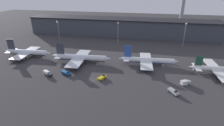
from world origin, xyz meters
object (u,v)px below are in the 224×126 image
Objects in this scene: airplane_2 at (148,60)px; airplane_3 at (218,69)px; airplane_0 at (27,52)px; control_tower at (183,8)px; airplane_1 at (81,58)px; service_vehicle_2 at (47,73)px; service_vehicle_1 at (102,77)px; service_vehicle_4 at (66,73)px; service_vehicle_3 at (173,91)px; service_vehicle_5 at (185,83)px.

airplane_3 is at bearing -9.73° from airplane_2.
control_tower reaches higher than airplane_0.
airplane_1 is at bearing -125.32° from control_tower.
airplane_1 is at bearing 89.28° from service_vehicle_2.
control_tower reaches higher than airplane_1.
service_vehicle_1 is at bearing -137.88° from airplane_2.
control_tower reaches higher than service_vehicle_4.
airplane_2 is 0.87× the size of control_tower.
control_tower is at bearing 50.52° from airplane_1.
service_vehicle_1 is 0.94× the size of service_vehicle_3.
service_vehicle_3 is at bearing -72.74° from service_vehicle_1.
service_vehicle_1 is at bearing -114.09° from control_tower.
airplane_1 reaches higher than airplane_0.
airplane_2 is at bearing -1.74° from airplane_0.
service_vehicle_4 is (11.12, 3.66, -0.38)m from service_vehicle_2.
airplane_3 is 111.54m from service_vehicle_2.
service_vehicle_3 is at bearing -98.68° from control_tower.
airplane_0 is at bearing -137.97° from control_tower.
service_vehicle_2 is (-35.73, -2.34, 0.43)m from service_vehicle_1.
airplane_3 reaches higher than service_vehicle_3.
service_vehicle_3 is (63.79, -29.35, -2.58)m from airplane_1.
service_vehicle_4 is at bearing -31.26° from airplane_0.
airplane_1 is 31.37m from service_vehicle_1.
service_vehicle_5 is at bearing 26.95° from service_vehicle_4.
airplane_0 is at bearing 175.68° from airplane_3.
airplane_0 is 50.05m from service_vehicle_4.
airplane_2 is at bearing 53.17° from service_vehicle_4.
airplane_3 is at bearing 11.75° from service_vehicle_5.
airplane_3 is (95.03, 1.82, -0.89)m from airplane_1.
service_vehicle_1 is 42.14m from service_vehicle_3.
airplane_1 is at bearing -6.86° from airplane_0.
control_tower is (133.79, 120.60, 25.16)m from airplane_0.
airplane_3 is 44.16m from service_vehicle_3.
service_vehicle_1 is at bearing 153.98° from service_vehicle_5.
airplane_0 reaches higher than service_vehicle_2.
service_vehicle_3 is at bearing -139.24° from airplane_3.
service_vehicle_1 is 0.84× the size of service_vehicle_2.
service_vehicle_4 is at bearing -156.65° from airplane_2.
airplane_3 reaches higher than service_vehicle_5.
service_vehicle_4 is at bearing 151.80° from service_vehicle_5.
airplane_1 reaches higher than service_vehicle_5.
airplane_0 reaches higher than airplane_3.
airplane_0 is at bearing 98.24° from service_vehicle_1.
airplane_2 is 46.01m from airplane_3.
airplane_1 is (46.79, -2.20, 0.12)m from airplane_0.
airplane_3 is (45.79, -4.46, -0.40)m from airplane_2.
airplane_3 is 5.02× the size of service_vehicle_2.
airplane_0 is 42.63m from service_vehicle_2.
airplane_2 is 6.96× the size of service_vehicle_5.
airplane_2 is at bearing 170.27° from airplane_3.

